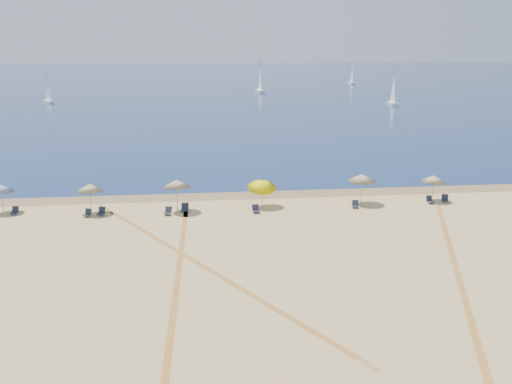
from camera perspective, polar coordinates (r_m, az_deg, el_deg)
ground at (r=24.84m, az=5.34°, el=-14.95°), size 160.00×160.00×0.00m
ocean at (r=246.39m, az=-5.46°, el=12.08°), size 500.00×500.00×0.00m
wet_sand at (r=46.93m, az=-0.55°, el=-0.27°), size 500.00×500.00×0.00m
umbrella_0 at (r=45.66m, az=-25.37°, el=0.37°), size 1.93×1.93×2.32m
umbrella_1 at (r=42.91m, az=-17.18°, el=0.46°), size 2.00×2.00×2.43m
umbrella_2 at (r=41.92m, az=-8.39°, el=0.89°), size 2.17×2.20×2.61m
umbrella_3 at (r=42.71m, az=0.64°, el=0.83°), size 2.31×2.36×2.53m
umbrella_4 at (r=44.36m, az=11.14°, el=1.48°), size 2.26×2.28×2.55m
umbrella_5 at (r=46.79m, az=18.25°, el=1.34°), size 1.95×1.98×2.27m
chair_1 at (r=45.30m, az=-24.13°, el=-1.84°), size 0.58×0.66×0.61m
chair_2 at (r=42.74m, az=-17.39°, el=-2.16°), size 0.68×0.73×0.60m
chair_3 at (r=42.78m, az=-16.01°, el=-2.01°), size 0.67×0.74×0.64m
chair_4 at (r=41.74m, az=-9.29°, el=-2.04°), size 0.69×0.75×0.63m
chair_5 at (r=42.34m, az=-7.53°, el=-1.70°), size 0.63×0.71×0.67m
chair_6 at (r=41.72m, az=-0.03°, el=-1.84°), size 0.56×0.65×0.63m
chair_7 at (r=43.71m, az=10.44°, el=-1.32°), size 0.66×0.72×0.62m
chair_8 at (r=46.48m, az=17.91°, el=-0.81°), size 0.68×0.74×0.64m
chair_9 at (r=47.31m, az=19.33°, el=-0.67°), size 0.71×0.76×0.63m
sailboat_0 at (r=125.83m, az=14.29°, el=10.02°), size 1.87×5.44×7.94m
sailboat_1 at (r=196.65m, az=10.10°, el=11.94°), size 1.85×5.75×8.43m
sailboat_2 at (r=135.67m, az=-21.13°, el=9.72°), size 3.56×4.75×7.17m
sailboat_3 at (r=156.93m, az=0.46°, el=11.57°), size 2.14×6.56×9.61m
tire_tracks at (r=31.74m, az=1.86°, el=-7.94°), size 52.62×41.97×0.00m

